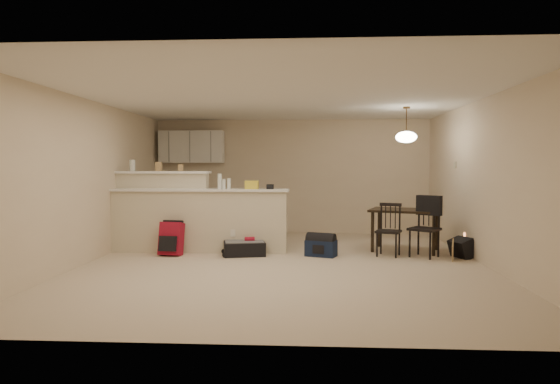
# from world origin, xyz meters

# --- Properties ---
(room) EXTENTS (7.00, 7.02, 2.50)m
(room) POSITION_xyz_m (0.00, 0.00, 1.25)
(room) COLOR beige
(room) RESTS_ON ground
(breakfast_bar) EXTENTS (3.08, 0.58, 1.39)m
(breakfast_bar) POSITION_xyz_m (-1.76, 0.98, 0.61)
(breakfast_bar) COLOR beige
(breakfast_bar) RESTS_ON ground
(upper_cabinets) EXTENTS (1.40, 0.34, 0.70)m
(upper_cabinets) POSITION_xyz_m (-2.20, 3.32, 1.90)
(upper_cabinets) COLOR white
(upper_cabinets) RESTS_ON room
(kitchen_counter) EXTENTS (1.80, 0.60, 0.90)m
(kitchen_counter) POSITION_xyz_m (-2.00, 3.19, 0.45)
(kitchen_counter) COLOR white
(kitchen_counter) RESTS_ON ground
(thermostat) EXTENTS (0.02, 0.12, 0.12)m
(thermostat) POSITION_xyz_m (2.98, 1.55, 1.50)
(thermostat) COLOR beige
(thermostat) RESTS_ON room
(jar) EXTENTS (0.10, 0.10, 0.20)m
(jar) POSITION_xyz_m (-2.74, 1.12, 1.49)
(jar) COLOR silver
(jar) RESTS_ON breakfast_bar
(cereal_box) EXTENTS (0.10, 0.07, 0.16)m
(cereal_box) POSITION_xyz_m (-2.27, 1.12, 1.47)
(cereal_box) COLOR tan
(cereal_box) RESTS_ON breakfast_bar
(small_box) EXTENTS (0.08, 0.06, 0.12)m
(small_box) POSITION_xyz_m (-1.88, 1.12, 1.45)
(small_box) COLOR tan
(small_box) RESTS_ON breakfast_bar
(bottle_a) EXTENTS (0.07, 0.07, 0.26)m
(bottle_a) POSITION_xyz_m (-1.14, 0.90, 1.22)
(bottle_a) COLOR silver
(bottle_a) RESTS_ON breakfast_bar
(bottle_b) EXTENTS (0.06, 0.06, 0.18)m
(bottle_b) POSITION_xyz_m (-0.99, 0.90, 1.18)
(bottle_b) COLOR silver
(bottle_b) RESTS_ON breakfast_bar
(bag_lump) EXTENTS (0.22, 0.18, 0.14)m
(bag_lump) POSITION_xyz_m (-0.59, 0.90, 1.16)
(bag_lump) COLOR tan
(bag_lump) RESTS_ON breakfast_bar
(pouch) EXTENTS (0.12, 0.10, 0.08)m
(pouch) POSITION_xyz_m (-0.28, 0.90, 1.13)
(pouch) COLOR tan
(pouch) RESTS_ON breakfast_bar
(extra_item_x) EXTENTS (0.06, 0.06, 0.17)m
(extra_item_x) POSITION_xyz_m (-1.07, 0.90, 1.17)
(extra_item_x) COLOR silver
(extra_item_x) RESTS_ON breakfast_bar
(extra_item_y) EXTENTS (0.12, 0.10, 0.13)m
(extra_item_y) POSITION_xyz_m (-0.60, 0.90, 1.16)
(extra_item_y) COLOR tan
(extra_item_y) RESTS_ON breakfast_bar
(dining_table) EXTENTS (1.35, 1.10, 0.73)m
(dining_table) POSITION_xyz_m (2.05, 1.20, 0.64)
(dining_table) COLOR black
(dining_table) RESTS_ON ground
(pendant_lamp) EXTENTS (0.36, 0.36, 0.62)m
(pendant_lamp) POSITION_xyz_m (2.05, 1.20, 1.99)
(pendant_lamp) COLOR brown
(pendant_lamp) RESTS_ON room
(dining_chair_near) EXTENTS (0.48, 0.47, 0.87)m
(dining_chair_near) POSITION_xyz_m (1.69, 0.70, 0.43)
(dining_chair_near) COLOR black
(dining_chair_near) RESTS_ON ground
(dining_chair_far) EXTENTS (0.59, 0.58, 0.98)m
(dining_chair_far) POSITION_xyz_m (2.25, 0.63, 0.49)
(dining_chair_far) COLOR black
(dining_chair_far) RESTS_ON ground
(suitcase) EXTENTS (0.74, 0.56, 0.23)m
(suitcase) POSITION_xyz_m (-0.69, 0.61, 0.11)
(suitcase) COLOR black
(suitcase) RESTS_ON ground
(red_backpack) EXTENTS (0.39, 0.27, 0.54)m
(red_backpack) POSITION_xyz_m (-1.90, 0.56, 0.27)
(red_backpack) COLOR maroon
(red_backpack) RESTS_ON ground
(navy_duffel) EXTENTS (0.55, 0.42, 0.27)m
(navy_duffel) POSITION_xyz_m (0.58, 0.61, 0.13)
(navy_duffel) COLOR #121D39
(navy_duffel) RESTS_ON ground
(black_daypack) EXTENTS (0.37, 0.42, 0.31)m
(black_daypack) POSITION_xyz_m (2.85, 0.61, 0.15)
(black_daypack) COLOR black
(black_daypack) RESTS_ON ground
(cardboard_sheet) EXTENTS (0.13, 0.37, 0.29)m
(cardboard_sheet) POSITION_xyz_m (2.63, 0.36, 0.15)
(cardboard_sheet) COLOR tan
(cardboard_sheet) RESTS_ON ground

